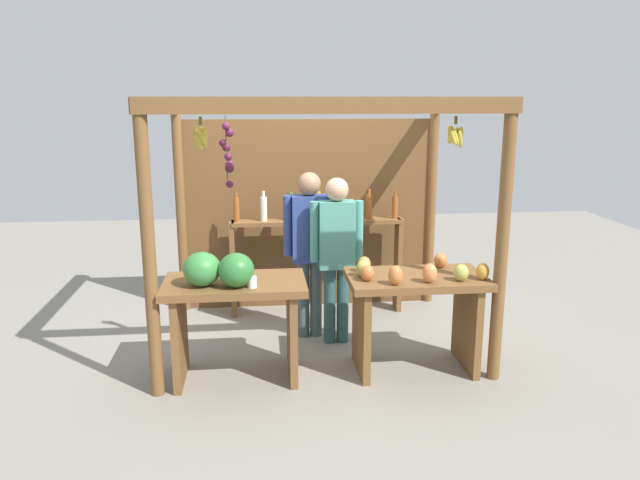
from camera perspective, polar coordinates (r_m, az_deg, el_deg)
ground_plane at (r=5.81m, az=-0.20°, el=-9.24°), size 12.00×12.00×0.00m
market_stall at (r=5.85m, az=-0.67°, el=4.40°), size 2.79×2.05×2.23m
fruit_counter_left at (r=4.84m, az=-8.44°, el=-5.51°), size 1.12×0.64×1.08m
fruit_counter_right at (r=5.04m, az=8.95°, el=-5.66°), size 1.12×0.64×0.97m
bottle_shelf_unit at (r=6.26m, az=-0.30°, el=0.09°), size 1.79×0.22×1.35m
vendor_man at (r=5.60m, az=-1.00°, el=-0.02°), size 0.48×0.21×1.57m
vendor_woman at (r=5.45m, az=1.57°, el=-0.61°), size 0.48×0.21×1.54m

